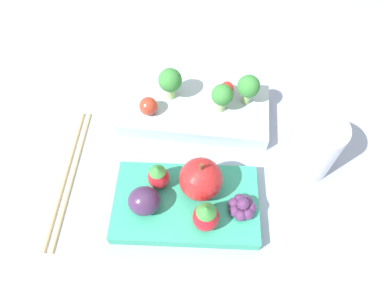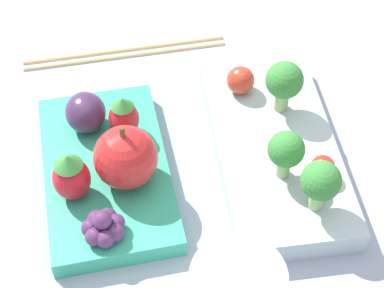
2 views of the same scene
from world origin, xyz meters
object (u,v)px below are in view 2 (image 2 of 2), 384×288
(strawberry_0, at_px, (124,116))
(plum, at_px, (85,112))
(broccoli_floret_1, at_px, (321,182))
(cherry_tomato_1, at_px, (323,167))
(apple, at_px, (126,158))
(chopsticks_pair, at_px, (125,51))
(broccoli_floret_0, at_px, (286,151))
(strawberry_1, at_px, (71,176))
(broccoli_floret_2, at_px, (284,82))
(bento_box_fruit, at_px, (107,175))
(grape_cluster, at_px, (103,227))
(cherry_tomato_0, at_px, (240,80))
(bento_box_savoury, at_px, (274,147))

(strawberry_0, bearing_deg, plum, -114.73)
(broccoli_floret_1, height_order, cherry_tomato_1, broccoli_floret_1)
(apple, distance_m, strawberry_0, 0.05)
(strawberry_0, height_order, chopsticks_pair, strawberry_0)
(broccoli_floret_0, relative_size, cherry_tomato_1, 2.22)
(strawberry_1, bearing_deg, plum, 164.73)
(broccoli_floret_2, xyz_separation_m, plum, (-0.02, -0.17, -0.02))
(broccoli_floret_1, relative_size, broccoli_floret_2, 0.95)
(cherry_tomato_1, bearing_deg, plum, -119.95)
(bento_box_fruit, bearing_deg, broccoli_floret_0, 73.26)
(bento_box_fruit, relative_size, grape_cluster, 5.25)
(cherry_tomato_0, bearing_deg, broccoli_floret_0, 3.94)
(apple, xyz_separation_m, plum, (-0.07, -0.03, -0.01))
(broccoli_floret_0, xyz_separation_m, grape_cluster, (0.02, -0.15, -0.03))
(cherry_tomato_0, bearing_deg, strawberry_0, -78.75)
(broccoli_floret_2, bearing_deg, broccoli_floret_0, -17.33)
(strawberry_1, height_order, grape_cluster, strawberry_1)
(bento_box_fruit, xyz_separation_m, cherry_tomato_1, (0.05, 0.17, 0.02))
(broccoli_floret_1, distance_m, broccoli_floret_2, 0.11)
(cherry_tomato_1, distance_m, strawberry_0, 0.18)
(grape_cluster, bearing_deg, broccoli_floret_2, 118.19)
(cherry_tomato_0, xyz_separation_m, chopsticks_pair, (-0.10, -0.09, -0.03))
(bento_box_savoury, height_order, broccoli_floret_0, broccoli_floret_0)
(broccoli_floret_2, height_order, chopsticks_pair, broccoli_floret_2)
(chopsticks_pair, bearing_deg, grape_cluster, -12.98)
(broccoli_floret_0, bearing_deg, apple, -102.96)
(bento_box_fruit, bearing_deg, strawberry_1, -55.55)
(broccoli_floret_1, relative_size, plum, 1.25)
(bento_box_savoury, relative_size, plum, 5.82)
(broccoli_floret_2, distance_m, cherry_tomato_1, 0.09)
(grape_cluster, bearing_deg, chopsticks_pair, 167.02)
(strawberry_1, bearing_deg, broccoli_floret_2, 104.49)
(bento_box_fruit, relative_size, strawberry_1, 3.85)
(plum, bearing_deg, broccoli_floret_1, 51.37)
(bento_box_fruit, distance_m, apple, 0.04)
(bento_box_savoury, xyz_separation_m, broccoli_floret_0, (0.04, -0.01, 0.04))
(apple, bearing_deg, cherry_tomato_1, 76.33)
(bento_box_savoury, xyz_separation_m, cherry_tomato_0, (-0.07, -0.01, 0.02))
(bento_box_fruit, height_order, broccoli_floret_2, broccoli_floret_2)
(strawberry_0, relative_size, strawberry_1, 0.87)
(broccoli_floret_0, bearing_deg, cherry_tomato_0, -176.06)
(strawberry_0, bearing_deg, grape_cluster, -18.17)
(broccoli_floret_2, xyz_separation_m, grape_cluster, (0.09, -0.18, -0.03))
(strawberry_0, bearing_deg, bento_box_savoury, 71.26)
(grape_cluster, bearing_deg, apple, 151.57)
(bento_box_savoury, height_order, broccoli_floret_1, broccoli_floret_1)
(bento_box_savoury, xyz_separation_m, bento_box_fruit, (-0.00, -0.15, -0.00))
(plum, height_order, grape_cluster, plum)
(cherry_tomato_0, bearing_deg, plum, -86.94)
(broccoli_floret_0, xyz_separation_m, broccoli_floret_1, (0.04, 0.02, 0.00))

